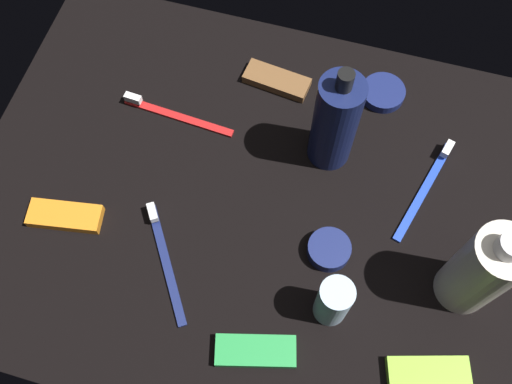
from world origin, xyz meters
TOP-DOWN VIEW (x-y plane):
  - ground_plane at (0.00, 0.00)cm, footprint 84.00×64.00cm
  - lotion_bottle at (8.30, 10.69)cm, footprint 6.34×6.34cm
  - bodywash_bottle at (30.23, -5.03)cm, footprint 7.13×7.13cm
  - deodorant_stick at (13.79, -12.71)cm, footprint 4.43×4.43cm
  - toothbrush_navy at (-9.90, -11.70)cm, footprint 10.89×15.70cm
  - toothbrush_red at (-16.54, 10.37)cm, footprint 18.04×2.52cm
  - toothbrush_blue at (23.51, 9.07)cm, footprint 6.21×17.61cm
  - snack_bar_lime at (27.65, -17.34)cm, footprint 11.10×6.74cm
  - snack_bar_orange at (-25.42, -10.03)cm, footprint 10.91×5.61cm
  - snack_bar_brown at (-2.40, 20.64)cm, footprint 10.82×5.26cm
  - snack_bar_green at (5.81, -20.70)cm, footprint 11.07×6.49cm
  - cream_tin_left at (11.85, -4.80)cm, footprint 6.01×6.01cm
  - cream_tin_right at (14.27, 22.94)cm, footprint 6.85×6.85cm

SIDE VIEW (x-z plane):
  - ground_plane at x=0.00cm, z-range -1.20..0.00cm
  - toothbrush_navy at x=-9.90cm, z-range -0.44..1.66cm
  - toothbrush_red at x=-16.54cm, z-range -0.44..1.66cm
  - toothbrush_blue at x=23.51cm, z-range -0.44..1.66cm
  - snack_bar_lime at x=27.65cm, z-range 0.00..1.50cm
  - snack_bar_orange at x=-25.42cm, z-range 0.00..1.50cm
  - snack_bar_brown at x=-2.40cm, z-range 0.00..1.50cm
  - snack_bar_green at x=5.81cm, z-range 0.00..1.50cm
  - cream_tin_right at x=14.27cm, z-range 0.00..1.54cm
  - cream_tin_left at x=11.85cm, z-range 0.00..2.06cm
  - deodorant_stick at x=13.79cm, z-range 0.00..9.22cm
  - bodywash_bottle at x=30.23cm, z-range -0.86..17.77cm
  - lotion_bottle at x=8.30cm, z-range -1.21..18.49cm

